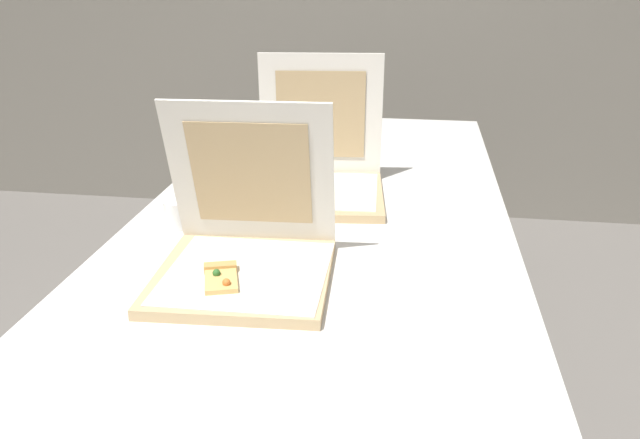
{
  "coord_description": "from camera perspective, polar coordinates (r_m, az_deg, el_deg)",
  "views": [
    {
      "loc": [
        0.22,
        -0.9,
        1.34
      ],
      "look_at": [
        0.02,
        0.45,
        0.79
      ],
      "focal_mm": 36.26,
      "sensor_mm": 36.0,
      "label": 1
    }
  ],
  "objects": [
    {
      "name": "table",
      "position": [
        1.66,
        0.16,
        -1.14
      ],
      "size": [
        0.94,
        2.23,
        0.73
      ],
      "color": "silver",
      "rests_on": "ground"
    },
    {
      "name": "pizza_box_front",
      "position": [
        1.33,
        -6.66,
        -2.95
      ],
      "size": [
        0.37,
        0.37,
        0.36
      ],
      "rotation": [
        0.0,
        0.0,
        0.05
      ],
      "color": "tan",
      "rests_on": "table"
    },
    {
      "name": "cup_white_near_center",
      "position": [
        1.6,
        -12.58,
        0.4
      ],
      "size": [
        0.06,
        0.06,
        0.07
      ],
      "primitive_type": "cylinder",
      "color": "white",
      "rests_on": "table"
    },
    {
      "name": "pizza_box_middle",
      "position": [
        1.79,
        -0.09,
        3.89
      ],
      "size": [
        0.38,
        0.39,
        0.37
      ],
      "rotation": [
        0.0,
        0.0,
        0.1
      ],
      "color": "tan",
      "rests_on": "table"
    },
    {
      "name": "cup_white_far",
      "position": [
        2.01,
        -5.73,
        5.3
      ],
      "size": [
        0.06,
        0.06,
        0.07
      ],
      "primitive_type": "cylinder",
      "color": "white",
      "rests_on": "table"
    }
  ]
}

